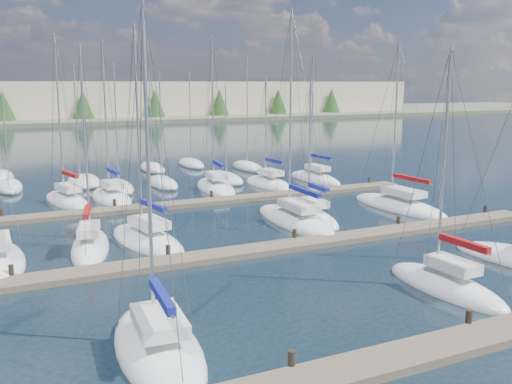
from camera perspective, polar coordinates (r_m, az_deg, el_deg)
name	(u,v)px	position (r m, az deg, el deg)	size (l,w,h in m)	color
ground	(98,161)	(74.25, -15.55, 3.00)	(400.00, 400.00, 0.00)	#182731
dock_near	(403,357)	(21.51, 14.48, -15.69)	(44.00, 1.93, 1.10)	#6B5E4C
dock_mid	(241,252)	(32.64, -1.54, -6.04)	(44.00, 1.93, 1.10)	#6B5E4C
dock_far	(168,205)	(45.39, -8.77, -1.34)	(44.00, 1.93, 1.10)	#6B5E4C
sailboat_c	(158,347)	(21.80, -9.77, -15.04)	(3.60, 8.20, 13.36)	white
sailboat_p	(216,187)	(52.58, -4.05, 0.47)	(4.00, 8.95, 14.54)	white
sailboat_i	(90,247)	(34.92, -16.25, -5.28)	(3.74, 7.81, 12.52)	white
sailboat_q	(269,184)	(54.26, 1.30, 0.81)	(3.17, 7.57, 10.93)	white
sailboat_m	(399,206)	(45.93, 14.09, -1.37)	(3.64, 9.91, 13.36)	white
sailboat_j	(147,240)	(35.67, -10.85, -4.72)	(4.22, 8.58, 13.79)	white
sailboat_d	(446,286)	(28.73, 18.44, -8.93)	(2.48, 7.23, 11.97)	white
sailboat_r	(315,178)	(57.57, 5.91, 1.35)	(2.81, 8.22, 13.32)	white
sailboat_l	(312,218)	(40.89, 5.62, -2.57)	(2.54, 6.78, 10.50)	white
sailboat_k	(295,221)	(39.88, 3.92, -2.88)	(3.05, 10.35, 15.32)	white
sailboat_o	(111,197)	(49.41, -14.26, -0.50)	(3.14, 7.52, 13.89)	white
sailboat_n	(67,201)	(48.87, -18.34, -0.84)	(3.96, 8.18, 14.21)	white
distant_boats	(83,181)	(57.66, -16.92, 1.05)	(36.93, 20.75, 13.30)	#9EA0A5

